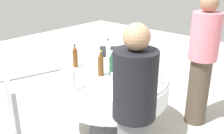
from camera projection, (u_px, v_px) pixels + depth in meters
name	position (u px, v px, depth m)	size (l,w,h in m)	color
ground_plane	(112.00, 130.00, 3.28)	(10.00, 10.00, 0.00)	#B7B2A8
dining_table	(112.00, 87.00, 3.07)	(1.31, 1.31, 0.74)	white
bottle_green_rear	(137.00, 60.00, 3.11)	(0.07, 0.07, 0.27)	#2D6B38
bottle_dark_green_outer	(112.00, 64.00, 2.96)	(0.06, 0.06, 0.29)	#194728
bottle_brown_near	(101.00, 64.00, 2.96)	(0.07, 0.07, 0.30)	#593314
bottle_clear_south	(73.00, 79.00, 2.60)	(0.07, 0.07, 0.28)	silver
bottle_brown_front	(75.00, 57.00, 3.21)	(0.06, 0.06, 0.29)	#593314
bottle_clear_left	(108.00, 51.00, 3.43)	(0.06, 0.06, 0.29)	silver
wine_glass_south	(114.00, 77.00, 2.69)	(0.06, 0.06, 0.15)	white
wine_glass_front	(160.00, 75.00, 2.75)	(0.07, 0.07, 0.14)	white
wine_glass_left	(113.00, 55.00, 3.31)	(0.07, 0.07, 0.16)	white
plate_north	(138.00, 64.00, 3.33)	(0.23, 0.23, 0.04)	white
plate_east	(100.00, 67.00, 3.22)	(0.25, 0.25, 0.04)	white
knife_outer	(127.00, 81.00, 2.84)	(0.18, 0.02, 0.01)	silver
folded_napkin	(97.00, 83.00, 2.78)	(0.15, 0.15, 0.02)	white
person_rear	(134.00, 116.00, 2.08)	(0.34, 0.34, 1.54)	slate
person_outer	(202.00, 60.00, 3.16)	(0.34, 0.34, 1.63)	#4C3F33
chair_left	(3.00, 121.00, 2.53)	(0.51, 0.51, 0.87)	#99999E
chair_inner	(115.00, 68.00, 3.85)	(0.56, 0.56, 0.87)	#2D2D33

